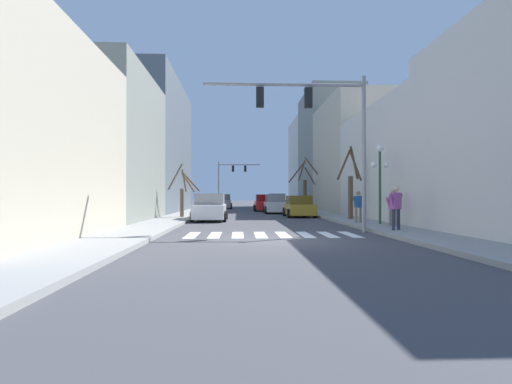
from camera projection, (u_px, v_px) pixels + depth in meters
name	position (u px, v px, depth m)	size (l,w,h in m)	color
ground_plane	(276.00, 240.00, 13.90)	(240.00, 240.00, 0.00)	#424247
sidewalk_left	(118.00, 239.00, 13.67)	(2.31, 90.00, 0.15)	gray
sidewalk_right	(429.00, 237.00, 14.14)	(2.31, 90.00, 0.15)	gray
building_row_left	(120.00, 147.00, 27.86)	(6.00, 36.53, 11.80)	#BCB299
building_row_right	(349.00, 157.00, 39.60)	(6.00, 55.44, 13.93)	beige
crosswalk_stripes	(272.00, 235.00, 15.88)	(6.75, 2.60, 0.01)	white
traffic_signal_near	(319.00, 119.00, 16.94)	(6.94, 0.28, 6.67)	gray
traffic_signal_far	(230.00, 175.00, 53.89)	(5.62, 0.28, 6.18)	gray
street_lamp_right_corner	(380.00, 167.00, 19.94)	(0.95, 0.36, 3.97)	#1E4C2D
car_driving_away_lane	(275.00, 204.00, 35.52)	(1.97, 4.49, 1.69)	silver
car_parked_left_near	(276.00, 202.00, 46.32)	(2.21, 4.65, 1.81)	gray
car_parked_left_mid	(210.00, 208.00, 25.02)	(2.12, 4.77, 1.70)	white
car_parked_right_far	(265.00, 203.00, 40.77)	(2.21, 4.17, 1.69)	red
car_at_intersection	(299.00, 207.00, 29.52)	(2.06, 4.50, 1.57)	#A38423
car_parked_right_mid	(224.00, 202.00, 48.88)	(2.01, 4.29, 1.75)	gray
pedestrian_waiting_at_curb	(393.00, 205.00, 18.55)	(0.71, 0.23, 1.64)	#7A705B
pedestrian_on_left_sidewalk	(358.00, 204.00, 21.04)	(0.70, 0.34, 1.66)	#7A705B
pedestrian_crossing_street	(396.00, 204.00, 16.34)	(0.73, 0.45, 1.81)	#282D47
street_tree_right_far	(305.00, 187.00, 40.42)	(3.64, 1.44, 5.35)	brown
street_tree_right_near	(184.00, 192.00, 26.71)	(2.14, 1.91, 3.57)	brown
street_tree_left_near	(351.00, 187.00, 24.38)	(1.47, 0.96, 4.46)	brown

